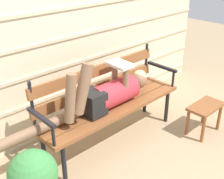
{
  "coord_description": "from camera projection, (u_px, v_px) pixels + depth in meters",
  "views": [
    {
      "loc": [
        -1.84,
        -1.82,
        1.94
      ],
      "look_at": [
        0.0,
        0.11,
        0.63
      ],
      "focal_mm": 46.63,
      "sensor_mm": 36.0,
      "label": 1
    }
  ],
  "objects": [
    {
      "name": "house_siding",
      "position": [
        72.0,
        21.0,
        3.11
      ],
      "size": [
        4.43,
        0.08,
        2.45
      ],
      "color": "beige",
      "rests_on": "ground"
    },
    {
      "name": "reclining_person",
      "position": [
        104.0,
        94.0,
        2.91
      ],
      "size": [
        1.72,
        0.26,
        0.59
      ],
      "color": "#B72D38"
    },
    {
      "name": "footstool",
      "position": [
        205.0,
        111.0,
        3.27
      ],
      "size": [
        0.44,
        0.25,
        0.35
      ],
      "color": "brown",
      "rests_on": "ground"
    },
    {
      "name": "park_bench",
      "position": [
        108.0,
        99.0,
        3.07
      ],
      "size": [
        1.71,
        0.45,
        0.9
      ],
      "color": "brown",
      "rests_on": "ground"
    },
    {
      "name": "ground_plane",
      "position": [
        119.0,
        144.0,
        3.18
      ],
      "size": [
        12.0,
        12.0,
        0.0
      ],
      "primitive_type": "plane",
      "color": "tan"
    }
  ]
}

